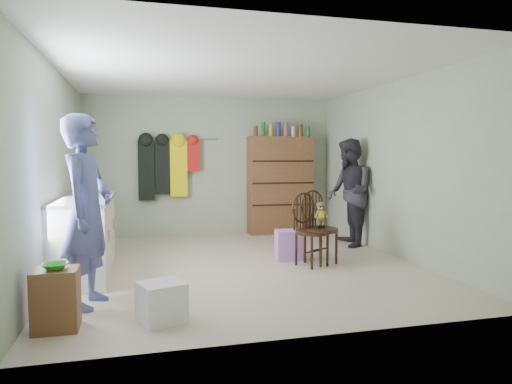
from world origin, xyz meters
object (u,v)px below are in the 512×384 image
object	(u,v)px
counter	(85,236)
chair_front	(318,222)
dresser	(280,184)
chair_far	(309,226)

from	to	relation	value
counter	chair_front	bearing A→B (deg)	-2.65
dresser	chair_far	bearing A→B (deg)	-98.70
counter	dresser	size ratio (longest dim) A/B	0.90
chair_front	chair_far	bearing A→B (deg)	-173.18
counter	chair_far	xyz separation A→B (m)	(2.81, -0.23, 0.04)
chair_far	counter	bearing A→B (deg)	151.97
chair_front	chair_far	size ratio (longest dim) A/B	1.02
counter	chair_far	distance (m)	2.82
chair_far	dresser	world-z (taller)	dresser
chair_far	dresser	size ratio (longest dim) A/B	0.47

